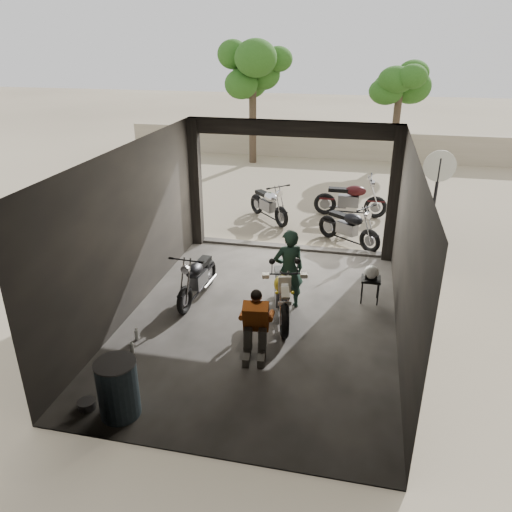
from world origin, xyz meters
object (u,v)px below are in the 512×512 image
at_px(main_bike, 282,289).
at_px(mechanic, 255,327).
at_px(outside_bike_a, 269,201).
at_px(outside_bike_b, 351,196).
at_px(left_bike, 197,274).
at_px(outside_bike_c, 349,224).
at_px(stool, 371,282).
at_px(oil_drum, 118,389).
at_px(helmet, 371,272).
at_px(rider, 289,270).
at_px(sign_post, 437,181).

xyz_separation_m(main_bike, mechanic, (-0.22, -1.34, -0.04)).
xyz_separation_m(outside_bike_a, outside_bike_b, (2.29, 0.85, 0.06)).
xyz_separation_m(left_bike, outside_bike_c, (2.86, 3.57, 0.03)).
bearing_deg(outside_bike_a, outside_bike_c, -73.57).
bearing_deg(outside_bike_a, stool, -99.07).
relative_size(outside_bike_b, outside_bike_c, 1.10).
bearing_deg(main_bike, oil_drum, -133.07).
distance_m(left_bike, outside_bike_c, 4.58).
relative_size(outside_bike_a, oil_drum, 1.93).
bearing_deg(helmet, rider, -141.77).
relative_size(main_bike, outside_bike_c, 1.07).
distance_m(outside_bike_a, oil_drum, 8.51).
bearing_deg(outside_bike_b, outside_bike_c, -178.05).
distance_m(outside_bike_b, sign_post, 2.78).
xyz_separation_m(outside_bike_a, stool, (2.94, -4.35, -0.12)).
distance_m(outside_bike_c, stool, 3.03).
distance_m(main_bike, helmet, 1.89).
bearing_deg(sign_post, rider, -108.51).
distance_m(main_bike, outside_bike_c, 4.09).
bearing_deg(outside_bike_a, rider, -117.71).
height_order(mechanic, sign_post, sign_post).
height_order(outside_bike_b, sign_post, sign_post).
xyz_separation_m(main_bike, helmet, (1.63, 0.96, 0.06)).
bearing_deg(sign_post, outside_bike_a, -170.94).
height_order(main_bike, outside_bike_b, outside_bike_b).
height_order(outside_bike_c, helmet, outside_bike_c).
bearing_deg(mechanic, left_bike, 126.05).
height_order(left_bike, helmet, left_bike).
xyz_separation_m(rider, helmet, (1.57, 0.57, -0.16)).
bearing_deg(main_bike, mechanic, -112.92).
relative_size(left_bike, sign_post, 0.67).
height_order(helmet, sign_post, sign_post).
xyz_separation_m(rider, mechanic, (-0.27, -1.73, -0.27)).
xyz_separation_m(main_bike, oil_drum, (-1.77, -3.16, -0.16)).
relative_size(left_bike, rider, 0.97).
distance_m(oil_drum, sign_post, 9.35).
relative_size(rider, helmet, 5.27).
bearing_deg(sign_post, oil_drum, -104.96).
xyz_separation_m(outside_bike_b, outside_bike_c, (0.06, -2.24, -0.06)).
bearing_deg(oil_drum, outside_bike_c, 68.31).
bearing_deg(left_bike, stool, 14.57).
height_order(outside_bike_c, oil_drum, outside_bike_c).
distance_m(mechanic, oil_drum, 2.40).
xyz_separation_m(left_bike, oil_drum, (0.03, -3.53, -0.10)).
bearing_deg(helmet, sign_post, 86.45).
distance_m(outside_bike_a, rider, 5.13).
bearing_deg(stool, outside_bike_b, 97.07).
xyz_separation_m(stool, sign_post, (1.50, 3.73, 1.16)).
bearing_deg(mechanic, outside_bike_b, 74.09).
bearing_deg(outside_bike_b, rider, 171.23).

